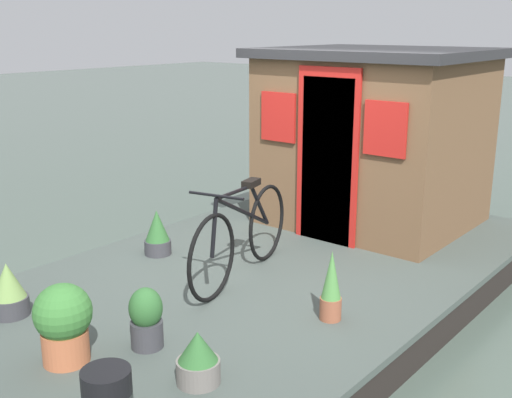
# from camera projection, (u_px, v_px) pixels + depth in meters

# --- Properties ---
(ground_plane) EXTENTS (60.00, 60.00, 0.00)m
(ground_plane) POSITION_uv_depth(u_px,v_px,m) (269.00, 303.00, 6.00)
(ground_plane) COLOR #47564C
(houseboat_deck) EXTENTS (5.98, 3.34, 0.38)m
(houseboat_deck) POSITION_uv_depth(u_px,v_px,m) (269.00, 285.00, 5.95)
(houseboat_deck) COLOR #424C47
(houseboat_deck) RESTS_ON ground_plane
(houseboat_cabin) EXTENTS (2.06, 2.31, 1.95)m
(houseboat_cabin) POSITION_uv_depth(u_px,v_px,m) (374.00, 136.00, 7.04)
(houseboat_cabin) COLOR brown
(houseboat_cabin) RESTS_ON houseboat_deck
(bicycle) EXTENTS (1.74, 0.57, 0.88)m
(bicycle) POSITION_uv_depth(u_px,v_px,m) (242.00, 235.00, 5.53)
(bicycle) COLOR black
(bicycle) RESTS_ON houseboat_deck
(potted_plant_rosemary) EXTENTS (0.28, 0.28, 0.35)m
(potted_plant_rosemary) POSITION_uv_depth(u_px,v_px,m) (198.00, 359.00, 3.94)
(potted_plant_rosemary) COLOR slate
(potted_plant_rosemary) RESTS_ON houseboat_deck
(potted_plant_basil) EXTENTS (0.29, 0.29, 0.43)m
(potted_plant_basil) POSITION_uv_depth(u_px,v_px,m) (9.00, 291.00, 4.85)
(potted_plant_basil) COLOR #38383D
(potted_plant_basil) RESTS_ON houseboat_deck
(potted_plant_lavender) EXTENTS (0.26, 0.26, 0.45)m
(potted_plant_lavender) POSITION_uv_depth(u_px,v_px,m) (157.00, 233.00, 6.16)
(potted_plant_lavender) COLOR #38383D
(potted_plant_lavender) RESTS_ON houseboat_deck
(potted_plant_succulent) EXTENTS (0.17, 0.17, 0.56)m
(potted_plant_succulent) POSITION_uv_depth(u_px,v_px,m) (331.00, 287.00, 4.77)
(potted_plant_succulent) COLOR #935138
(potted_plant_succulent) RESTS_ON houseboat_deck
(potted_plant_thyme) EXTENTS (0.39, 0.39, 0.56)m
(potted_plant_thyme) POSITION_uv_depth(u_px,v_px,m) (64.00, 322.00, 4.15)
(potted_plant_thyme) COLOR #B2603D
(potted_plant_thyme) RESTS_ON houseboat_deck
(potted_plant_fern) EXTENTS (0.24, 0.24, 0.44)m
(potted_plant_fern) POSITION_uv_depth(u_px,v_px,m) (146.00, 318.00, 4.36)
(potted_plant_fern) COLOR #38383D
(potted_plant_fern) RESTS_ON houseboat_deck
(charcoal_grill) EXTENTS (0.29, 0.29, 0.30)m
(charcoal_grill) POSITION_uv_depth(u_px,v_px,m) (106.00, 384.00, 3.57)
(charcoal_grill) COLOR black
(charcoal_grill) RESTS_ON houseboat_deck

